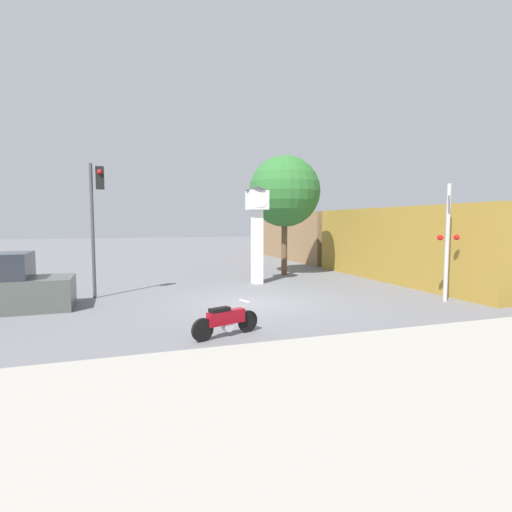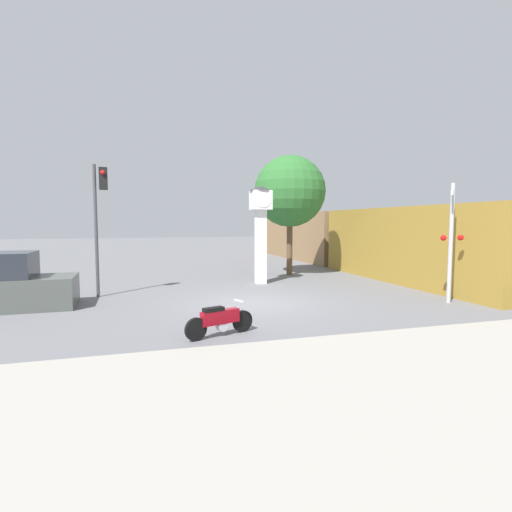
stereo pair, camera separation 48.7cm
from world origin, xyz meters
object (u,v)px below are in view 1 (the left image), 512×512
object	(u,v)px
freight_train	(340,239)
street_tree	(285,192)
motorcycle	(226,320)
traffic_light	(96,207)
railroad_crossing_signal	(448,238)
clock_tower	(257,219)

from	to	relation	value
freight_train	street_tree	xyz separation A→B (m)	(-4.72, -2.46, 2.59)
motorcycle	traffic_light	world-z (taller)	traffic_light
motorcycle	freight_train	bearing A→B (deg)	30.38
street_tree	freight_train	bearing A→B (deg)	27.57
railroad_crossing_signal	freight_train	bearing A→B (deg)	78.75
street_tree	motorcycle	bearing A→B (deg)	-119.55
clock_tower	traffic_light	xyz separation A→B (m)	(-6.53, -1.37, 0.41)
clock_tower	traffic_light	world-z (taller)	traffic_light
railroad_crossing_signal	clock_tower	bearing A→B (deg)	129.34
traffic_light	street_tree	bearing A→B (deg)	22.73
motorcycle	railroad_crossing_signal	world-z (taller)	railroad_crossing_signal
motorcycle	freight_train	size ratio (longest dim) A/B	0.07
motorcycle	railroad_crossing_signal	bearing A→B (deg)	-8.03
motorcycle	traffic_light	xyz separation A→B (m)	(-3.16, 6.28, 2.88)
motorcycle	freight_train	distance (m)	16.24
clock_tower	street_tree	bearing A→B (deg)	45.55
freight_train	railroad_crossing_signal	distance (m)	10.94
clock_tower	freight_train	world-z (taller)	clock_tower
freight_train	railroad_crossing_signal	bearing A→B (deg)	-101.25
motorcycle	traffic_light	size ratio (longest dim) A/B	0.37
clock_tower	traffic_light	bearing A→B (deg)	-168.15
railroad_crossing_signal	street_tree	xyz separation A→B (m)	(-2.59, 8.25, 2.09)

